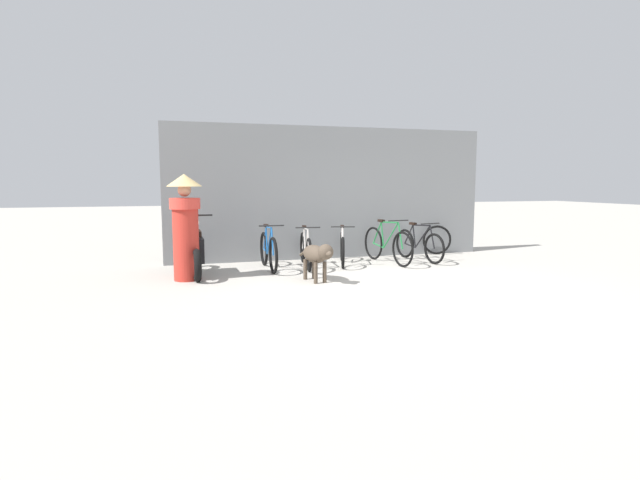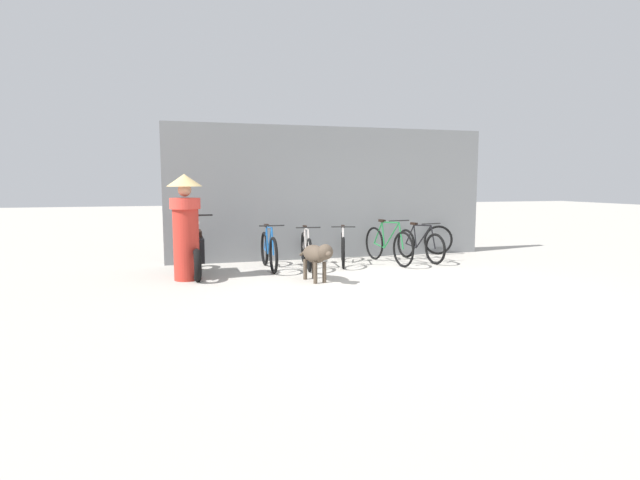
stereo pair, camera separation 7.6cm
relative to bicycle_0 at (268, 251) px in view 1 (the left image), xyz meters
name	(u,v)px [view 1 (the left image)]	position (x,y,z in m)	size (l,w,h in m)	color
ground_plane	(400,289)	(1.60, -2.33, -0.35)	(60.00, 60.00, 0.00)	#ADA89E
shop_wall_back	(331,193)	(1.60, 1.09, 1.05)	(7.02, 0.20, 2.81)	slate
bicycle_0	(268,251)	(0.00, 0.00, 0.00)	(0.46, 1.62, 0.87)	black
bicycle_1	(306,250)	(0.75, 0.07, -0.02)	(0.46, 1.70, 0.81)	black
bicycle_2	(342,248)	(1.52, 0.14, -0.03)	(0.60, 1.52, 0.80)	black
bicycle_3	(387,245)	(2.45, 0.04, 0.02)	(0.46, 1.77, 0.90)	black
bicycle_4	(419,245)	(3.21, 0.12, -0.02)	(0.46, 1.60, 0.82)	black
motorcycle	(195,251)	(-1.36, -0.20, 0.07)	(0.58, 1.87, 1.09)	black
stray_dog	(317,255)	(0.54, -1.42, 0.10)	(0.42, 1.13, 0.66)	#4C3F33
person_in_robes	(185,223)	(-1.51, -0.63, 0.61)	(0.70, 0.70, 1.77)	#B72D23
spare_tire_left	(437,240)	(4.05, 0.84, -0.02)	(0.66, 0.20, 0.67)	black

